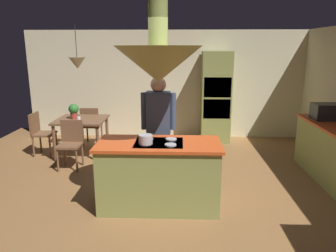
{
  "coord_description": "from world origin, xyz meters",
  "views": [
    {
      "loc": [
        0.27,
        -4.23,
        2.15
      ],
      "look_at": [
        0.1,
        0.4,
        1.0
      ],
      "focal_mm": 33.96,
      "sensor_mm": 36.0,
      "label": 1
    }
  ],
  "objects_px": {
    "person_at_island": "(159,125)",
    "chair_at_corner": "(40,131)",
    "kitchen_island": "(159,175)",
    "potted_plant_on_table": "(74,110)",
    "chair_facing_island": "(71,141)",
    "chair_by_back_wall": "(91,123)",
    "oven_tower": "(216,97)",
    "dining_table": "(81,124)",
    "cup_on_table": "(79,119)",
    "microwave_on_counter": "(327,112)",
    "cooking_pot_on_cooktop": "(146,139)"
  },
  "relations": [
    {
      "from": "dining_table",
      "to": "cup_on_table",
      "type": "height_order",
      "value": "cup_on_table"
    },
    {
      "from": "potted_plant_on_table",
      "to": "person_at_island",
      "type": "bearing_deg",
      "value": -39.15
    },
    {
      "from": "person_at_island",
      "to": "chair_facing_island",
      "type": "height_order",
      "value": "person_at_island"
    },
    {
      "from": "chair_facing_island",
      "to": "chair_by_back_wall",
      "type": "distance_m",
      "value": 1.35
    },
    {
      "from": "chair_by_back_wall",
      "to": "potted_plant_on_table",
      "type": "distance_m",
      "value": 0.8
    },
    {
      "from": "oven_tower",
      "to": "potted_plant_on_table",
      "type": "distance_m",
      "value": 3.15
    },
    {
      "from": "oven_tower",
      "to": "chair_by_back_wall",
      "type": "bearing_deg",
      "value": -170.56
    },
    {
      "from": "oven_tower",
      "to": "dining_table",
      "type": "height_order",
      "value": "oven_tower"
    },
    {
      "from": "kitchen_island",
      "to": "potted_plant_on_table",
      "type": "height_order",
      "value": "potted_plant_on_table"
    },
    {
      "from": "oven_tower",
      "to": "chair_by_back_wall",
      "type": "xyz_separation_m",
      "value": [
        -2.8,
        -0.47,
        -0.53
      ]
    },
    {
      "from": "oven_tower",
      "to": "chair_by_back_wall",
      "type": "height_order",
      "value": "oven_tower"
    },
    {
      "from": "person_at_island",
      "to": "cup_on_table",
      "type": "height_order",
      "value": "person_at_island"
    },
    {
      "from": "chair_facing_island",
      "to": "potted_plant_on_table",
      "type": "distance_m",
      "value": 0.82
    },
    {
      "from": "person_at_island",
      "to": "microwave_on_counter",
      "type": "distance_m",
      "value": 3.01
    },
    {
      "from": "kitchen_island",
      "to": "potted_plant_on_table",
      "type": "distance_m",
      "value": 2.84
    },
    {
      "from": "potted_plant_on_table",
      "to": "cup_on_table",
      "type": "relative_size",
      "value": 3.33
    },
    {
      "from": "oven_tower",
      "to": "person_at_island",
      "type": "distance_m",
      "value": 2.83
    },
    {
      "from": "kitchen_island",
      "to": "microwave_on_counter",
      "type": "xyz_separation_m",
      "value": [
        2.84,
        1.5,
        0.6
      ]
    },
    {
      "from": "oven_tower",
      "to": "cup_on_table",
      "type": "relative_size",
      "value": 23.02
    },
    {
      "from": "chair_at_corner",
      "to": "chair_by_back_wall",
      "type": "bearing_deg",
      "value": -51.74
    },
    {
      "from": "chair_by_back_wall",
      "to": "chair_at_corner",
      "type": "bearing_deg",
      "value": 38.26
    },
    {
      "from": "dining_table",
      "to": "kitchen_island",
      "type": "bearing_deg",
      "value": -51.01
    },
    {
      "from": "cup_on_table",
      "to": "dining_table",
      "type": "bearing_deg",
      "value": 96.78
    },
    {
      "from": "chair_at_corner",
      "to": "microwave_on_counter",
      "type": "distance_m",
      "value": 5.46
    },
    {
      "from": "potted_plant_on_table",
      "to": "chair_facing_island",
      "type": "bearing_deg",
      "value": -78.47
    },
    {
      "from": "chair_facing_island",
      "to": "cooking_pot_on_cooktop",
      "type": "xyz_separation_m",
      "value": [
        1.54,
        -1.55,
        0.5
      ]
    },
    {
      "from": "kitchen_island",
      "to": "cooking_pot_on_cooktop",
      "type": "distance_m",
      "value": 0.57
    },
    {
      "from": "oven_tower",
      "to": "microwave_on_counter",
      "type": "xyz_separation_m",
      "value": [
        1.74,
        -1.74,
        0.02
      ]
    },
    {
      "from": "person_at_island",
      "to": "chair_at_corner",
      "type": "distance_m",
      "value": 2.94
    },
    {
      "from": "oven_tower",
      "to": "microwave_on_counter",
      "type": "distance_m",
      "value": 2.46
    },
    {
      "from": "kitchen_island",
      "to": "oven_tower",
      "type": "bearing_deg",
      "value": 71.26
    },
    {
      "from": "oven_tower",
      "to": "microwave_on_counter",
      "type": "bearing_deg",
      "value": -45.0
    },
    {
      "from": "dining_table",
      "to": "potted_plant_on_table",
      "type": "distance_m",
      "value": 0.31
    },
    {
      "from": "person_at_island",
      "to": "chair_facing_island",
      "type": "bearing_deg",
      "value": 155.05
    },
    {
      "from": "kitchen_island",
      "to": "oven_tower",
      "type": "relative_size",
      "value": 0.8
    },
    {
      "from": "chair_facing_island",
      "to": "chair_at_corner",
      "type": "distance_m",
      "value": 1.09
    },
    {
      "from": "dining_table",
      "to": "cup_on_table",
      "type": "distance_m",
      "value": 0.28
    },
    {
      "from": "person_at_island",
      "to": "chair_by_back_wall",
      "type": "xyz_separation_m",
      "value": [
        -1.65,
        2.12,
        -0.5
      ]
    },
    {
      "from": "chair_facing_island",
      "to": "microwave_on_counter",
      "type": "height_order",
      "value": "microwave_on_counter"
    },
    {
      "from": "microwave_on_counter",
      "to": "oven_tower",
      "type": "bearing_deg",
      "value": 135.0
    },
    {
      "from": "kitchen_island",
      "to": "oven_tower",
      "type": "distance_m",
      "value": 3.47
    },
    {
      "from": "chair_by_back_wall",
      "to": "cooking_pot_on_cooktop",
      "type": "distance_m",
      "value": 3.33
    },
    {
      "from": "oven_tower",
      "to": "cooking_pot_on_cooktop",
      "type": "height_order",
      "value": "oven_tower"
    },
    {
      "from": "chair_by_back_wall",
      "to": "potted_plant_on_table",
      "type": "bearing_deg",
      "value": 77.97
    },
    {
      "from": "person_at_island",
      "to": "chair_by_back_wall",
      "type": "relative_size",
      "value": 1.99
    },
    {
      "from": "dining_table",
      "to": "person_at_island",
      "type": "height_order",
      "value": "person_at_island"
    },
    {
      "from": "kitchen_island",
      "to": "person_at_island",
      "type": "relative_size",
      "value": 0.96
    },
    {
      "from": "microwave_on_counter",
      "to": "cup_on_table",
      "type": "bearing_deg",
      "value": 175.32
    },
    {
      "from": "microwave_on_counter",
      "to": "cooking_pot_on_cooktop",
      "type": "bearing_deg",
      "value": -151.44
    },
    {
      "from": "oven_tower",
      "to": "chair_at_corner",
      "type": "relative_size",
      "value": 2.38
    }
  ]
}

